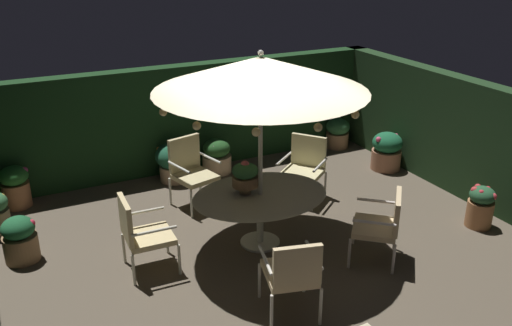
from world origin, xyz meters
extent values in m
cube|color=brown|center=(0.00, 0.00, -0.01)|extent=(7.46, 6.59, 0.02)
cube|color=#18371A|center=(0.00, 3.15, 0.92)|extent=(7.46, 0.30, 1.84)
cube|color=#1E371C|center=(3.58, 0.00, 0.92)|extent=(0.30, 6.59, 1.84)
cylinder|color=silver|center=(-0.01, 0.16, 0.01)|extent=(0.53, 0.53, 0.03)
cylinder|color=silver|center=(-0.01, 0.16, 0.35)|extent=(0.09, 0.09, 0.70)
ellipsoid|color=#B4AF9A|center=(-0.01, 0.16, 0.71)|extent=(1.80, 1.44, 0.03)
cylinder|color=silver|center=(-0.01, 0.16, 1.12)|extent=(0.06, 0.06, 2.25)
cone|color=beige|center=(-0.01, 0.16, 2.31)|extent=(2.63, 2.63, 0.42)
sphere|color=silver|center=(-0.01, 0.16, 2.56)|extent=(0.07, 0.07, 0.07)
sphere|color=#F9DB8C|center=(1.20, 0.21, 2.00)|extent=(0.09, 0.09, 0.09)
sphere|color=#F9DB8C|center=(1.02, 0.81, 2.00)|extent=(0.09, 0.09, 0.09)
sphere|color=#F9DB8C|center=(0.63, 1.20, 2.00)|extent=(0.09, 0.09, 0.09)
sphere|color=#F9DB8C|center=(-0.06, 1.38, 2.00)|extent=(0.09, 0.09, 0.09)
sphere|color=#F9DB8C|center=(-0.58, 1.24, 2.00)|extent=(0.09, 0.09, 0.09)
sphere|color=#F9DB8C|center=(-1.04, 0.81, 2.00)|extent=(0.09, 0.09, 0.09)
sphere|color=#F9DB8C|center=(-1.23, 0.18, 2.00)|extent=(0.09, 0.09, 0.09)
sphere|color=#F9DB8C|center=(-1.06, -0.44, 2.00)|extent=(0.09, 0.09, 0.09)
sphere|color=#F9DB8C|center=(-0.60, -0.90, 2.00)|extent=(0.09, 0.09, 0.09)
sphere|color=#F9DB8C|center=(0.04, -1.05, 2.00)|extent=(0.09, 0.09, 0.09)
sphere|color=#F9DB8C|center=(0.64, -0.86, 2.00)|extent=(0.09, 0.09, 0.09)
sphere|color=#F9DB8C|center=(1.03, -0.46, 2.00)|extent=(0.09, 0.09, 0.09)
cylinder|color=olive|center=(-0.17, 0.28, 0.78)|extent=(0.15, 0.15, 0.10)
cylinder|color=#896748|center=(-0.17, 0.28, 0.90)|extent=(0.34, 0.34, 0.14)
ellipsoid|color=#316638|center=(-0.17, 0.28, 1.04)|extent=(0.34, 0.34, 0.20)
sphere|color=#DB5B66|center=(-0.17, 0.28, 1.12)|extent=(0.12, 0.12, 0.12)
cylinder|color=silver|center=(-0.56, -0.91, 0.22)|extent=(0.04, 0.04, 0.45)
cylinder|color=silver|center=(-0.05, -1.05, 0.22)|extent=(0.04, 0.04, 0.45)
cylinder|color=silver|center=(-0.71, -1.49, 0.22)|extent=(0.04, 0.04, 0.45)
cylinder|color=silver|center=(-0.20, -1.62, 0.22)|extent=(0.04, 0.04, 0.45)
cube|color=beige|center=(-0.38, -1.27, 0.48)|extent=(0.65, 0.69, 0.07)
cube|color=beige|center=(-0.45, -1.54, 0.75)|extent=(0.51, 0.19, 0.46)
cylinder|color=silver|center=(-0.64, -1.20, 0.68)|extent=(0.18, 0.56, 0.04)
cylinder|color=silver|center=(-0.13, -1.33, 0.68)|extent=(0.18, 0.56, 0.04)
cylinder|color=silver|center=(0.70, -0.86, 0.20)|extent=(0.04, 0.04, 0.41)
cylinder|color=silver|center=(1.10, -0.40, 0.20)|extent=(0.04, 0.04, 0.41)
cylinder|color=silver|center=(1.11, -1.21, 0.20)|extent=(0.04, 0.04, 0.41)
cylinder|color=silver|center=(1.50, -0.75, 0.20)|extent=(0.04, 0.04, 0.41)
cube|color=#D8BB8C|center=(1.10, -0.81, 0.44)|extent=(0.78, 0.79, 0.07)
cube|color=#D8BB8C|center=(1.29, -0.97, 0.70)|extent=(0.42, 0.47, 0.44)
cylinder|color=silver|center=(0.90, -1.03, 0.67)|extent=(0.41, 0.36, 0.04)
cylinder|color=silver|center=(1.30, -0.58, 0.67)|extent=(0.41, 0.36, 0.04)
cylinder|color=silver|center=(1.10, 0.65, 0.20)|extent=(0.04, 0.04, 0.40)
cylinder|color=silver|center=(0.74, 1.12, 0.20)|extent=(0.04, 0.04, 0.40)
cylinder|color=silver|center=(1.57, 1.02, 0.20)|extent=(0.04, 0.04, 0.40)
cylinder|color=silver|center=(1.21, 1.49, 0.20)|extent=(0.04, 0.04, 0.40)
cube|color=beige|center=(1.16, 1.07, 0.44)|extent=(0.81, 0.81, 0.07)
cube|color=beige|center=(1.38, 1.25, 0.72)|extent=(0.39, 0.48, 0.50)
cylinder|color=silver|center=(1.34, 0.84, 0.64)|extent=(0.47, 0.38, 0.04)
cylinder|color=silver|center=(0.97, 1.31, 0.64)|extent=(0.47, 0.38, 0.04)
cylinder|color=silver|center=(-0.04, 1.39, 0.22)|extent=(0.04, 0.04, 0.44)
cylinder|color=silver|center=(-0.58, 1.25, 0.22)|extent=(0.04, 0.04, 0.44)
cylinder|color=silver|center=(-0.19, 1.94, 0.22)|extent=(0.04, 0.04, 0.44)
cylinder|color=silver|center=(-0.73, 1.80, 0.22)|extent=(0.04, 0.04, 0.44)
cube|color=#CFC08B|center=(-0.38, 1.60, 0.48)|extent=(0.67, 0.67, 0.07)
cube|color=#CFC08B|center=(-0.45, 1.86, 0.78)|extent=(0.53, 0.19, 0.53)
cylinder|color=silver|center=(-0.11, 1.67, 0.71)|extent=(0.17, 0.53, 0.04)
cylinder|color=silver|center=(-0.65, 1.53, 0.71)|extent=(0.17, 0.53, 0.04)
cylinder|color=beige|center=(-1.20, 0.47, 0.20)|extent=(0.04, 0.04, 0.41)
cylinder|color=beige|center=(-1.22, -0.06, 0.20)|extent=(0.04, 0.04, 0.41)
cylinder|color=beige|center=(-1.76, 0.49, 0.20)|extent=(0.04, 0.04, 0.41)
cylinder|color=beige|center=(-1.78, -0.05, 0.20)|extent=(0.04, 0.04, 0.41)
cube|color=beige|center=(-1.49, 0.21, 0.44)|extent=(0.56, 0.55, 0.07)
cube|color=beige|center=(-1.76, 0.22, 0.73)|extent=(0.08, 0.52, 0.51)
cylinder|color=beige|center=(-1.48, 0.48, 0.66)|extent=(0.53, 0.05, 0.04)
cylinder|color=beige|center=(-1.50, -0.05, 0.66)|extent=(0.53, 0.05, 0.04)
cylinder|color=tan|center=(0.41, 2.68, 0.16)|extent=(0.51, 0.51, 0.31)
ellipsoid|color=#245423|center=(0.41, 2.68, 0.44)|extent=(0.47, 0.47, 0.33)
sphere|color=#B13A74|center=(0.52, 2.68, 0.53)|extent=(0.08, 0.08, 0.08)
sphere|color=#B14079|center=(0.33, 2.79, 0.46)|extent=(0.10, 0.10, 0.10)
sphere|color=#A84686|center=(0.31, 2.55, 0.52)|extent=(0.07, 0.07, 0.07)
cylinder|color=#A76B46|center=(-2.83, 2.79, 0.19)|extent=(0.41, 0.41, 0.39)
ellipsoid|color=#246226|center=(-2.83, 2.79, 0.50)|extent=(0.43, 0.43, 0.30)
sphere|color=#B04576|center=(-2.67, 2.79, 0.56)|extent=(0.11, 0.11, 0.11)
sphere|color=#BB4283|center=(-2.84, 2.94, 0.56)|extent=(0.09, 0.09, 0.09)
sphere|color=#B53187|center=(-3.00, 2.74, 0.51)|extent=(0.10, 0.10, 0.10)
sphere|color=#A43F89|center=(-2.81, 2.65, 0.53)|extent=(0.08, 0.08, 0.08)
cylinder|color=olive|center=(-2.91, 1.14, 0.17)|extent=(0.43, 0.43, 0.35)
ellipsoid|color=#1E5B32|center=(-2.91, 1.14, 0.46)|extent=(0.41, 0.41, 0.29)
sphere|color=#D22C44|center=(-2.75, 1.11, 0.50)|extent=(0.10, 0.10, 0.10)
sphere|color=red|center=(-2.89, 1.30, 0.50)|extent=(0.08, 0.08, 0.08)
sphere|color=red|center=(-3.01, 1.15, 0.48)|extent=(0.08, 0.08, 0.08)
sphere|color=red|center=(-2.95, 1.02, 0.50)|extent=(0.08, 0.08, 0.08)
cylinder|color=tan|center=(-0.37, 2.67, 0.14)|extent=(0.50, 0.50, 0.27)
ellipsoid|color=#1C5237|center=(-0.37, 2.67, 0.45)|extent=(0.63, 0.63, 0.44)
sphere|color=#EA7F45|center=(-0.14, 2.70, 0.58)|extent=(0.08, 0.08, 0.08)
sphere|color=#EC7E44|center=(-0.36, 2.91, 0.53)|extent=(0.08, 0.08, 0.08)
sphere|color=orange|center=(-0.57, 2.81, 0.54)|extent=(0.07, 0.07, 0.07)
sphere|color=orange|center=(-0.51, 2.53, 0.45)|extent=(0.11, 0.11, 0.11)
sphere|color=orange|center=(-0.35, 2.51, 0.52)|extent=(0.07, 0.07, 0.07)
cylinder|color=#A46A41|center=(2.99, -0.79, 0.19)|extent=(0.37, 0.37, 0.38)
ellipsoid|color=#265332|center=(2.99, -0.79, 0.48)|extent=(0.36, 0.36, 0.25)
sphere|color=red|center=(3.07, -0.79, 0.56)|extent=(0.08, 0.08, 0.08)
sphere|color=#C43237|center=(3.03, -0.65, 0.54)|extent=(0.09, 0.09, 0.09)
sphere|color=#C6393A|center=(2.90, -0.71, 0.55)|extent=(0.10, 0.10, 0.10)
sphere|color=#C7303A|center=(2.90, -0.83, 0.56)|extent=(0.07, 0.07, 0.07)
sphere|color=#C4373F|center=(3.04, -0.92, 0.51)|extent=(0.10, 0.10, 0.10)
cylinder|color=#8D6949|center=(3.00, 2.78, 0.15)|extent=(0.43, 0.43, 0.29)
ellipsoid|color=#2C6337|center=(3.00, 2.78, 0.42)|extent=(0.46, 0.46, 0.32)
sphere|color=#F2D24D|center=(3.15, 2.74, 0.43)|extent=(0.08, 0.08, 0.08)
sphere|color=#E2BF4A|center=(2.88, 2.90, 0.46)|extent=(0.08, 0.08, 0.08)
sphere|color=#F2C147|center=(2.97, 2.66, 0.50)|extent=(0.09, 0.09, 0.09)
sphere|color=#E1C54B|center=(-3.03, 2.06, 0.52)|extent=(0.08, 0.08, 0.08)
cylinder|color=#A46B4E|center=(3.14, 1.48, 0.17)|extent=(0.52, 0.52, 0.35)
ellipsoid|color=#1A5D37|center=(3.14, 1.48, 0.49)|extent=(0.52, 0.52, 0.37)
sphere|color=#E74874|center=(3.31, 1.47, 0.60)|extent=(0.09, 0.09, 0.09)
sphere|color=#D8497F|center=(3.12, 1.64, 0.57)|extent=(0.10, 0.10, 0.10)
sphere|color=#E94C76|center=(2.93, 1.46, 0.59)|extent=(0.09, 0.09, 0.09)
sphere|color=#EC506F|center=(3.18, 1.36, 0.51)|extent=(0.10, 0.10, 0.10)
camera|label=1|loc=(-2.92, -5.58, 3.81)|focal=38.59mm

